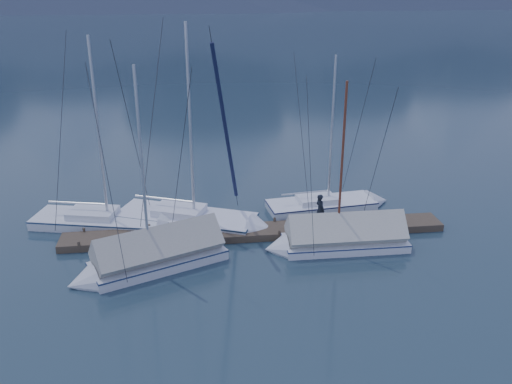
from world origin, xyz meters
TOP-DOWN VIEW (x-y plane):
  - ground at (0.00, 0.00)m, footprint 1000.00×1000.00m
  - dock at (0.00, 2.00)m, footprint 18.00×1.50m
  - mooring_posts at (-0.50, 2.00)m, footprint 15.12×1.52m
  - sailboat_open_left at (-6.55, 3.85)m, footprint 7.83×3.93m
  - sailboat_open_mid at (-2.34, 3.35)m, footprint 8.24×5.20m
  - sailboat_open_right at (4.66, 4.82)m, footprint 6.78×2.88m
  - sailboat_covered_near at (3.34, 0.29)m, footprint 6.44×2.77m
  - sailboat_covered_far at (-4.93, -0.57)m, footprint 6.86×4.38m
  - person at (3.07, 2.07)m, footprint 0.55×0.66m

SIDE VIEW (x-z plane):
  - ground at x=0.00m, z-range 0.00..0.00m
  - dock at x=0.00m, z-range -0.16..0.38m
  - sailboat_open_right at x=4.66m, z-range -4.21..4.52m
  - sailboat_open_left at x=-6.55m, z-range -4.81..5.16m
  - sailboat_open_mid at x=-2.34m, z-range -5.10..5.48m
  - mooring_posts at x=-0.50m, z-range 0.17..0.52m
  - sailboat_covered_near at x=3.34m, z-range -3.76..4.59m
  - sailboat_covered_far at x=-4.93m, z-range -4.18..5.09m
  - person at x=3.07m, z-range 0.34..1.89m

